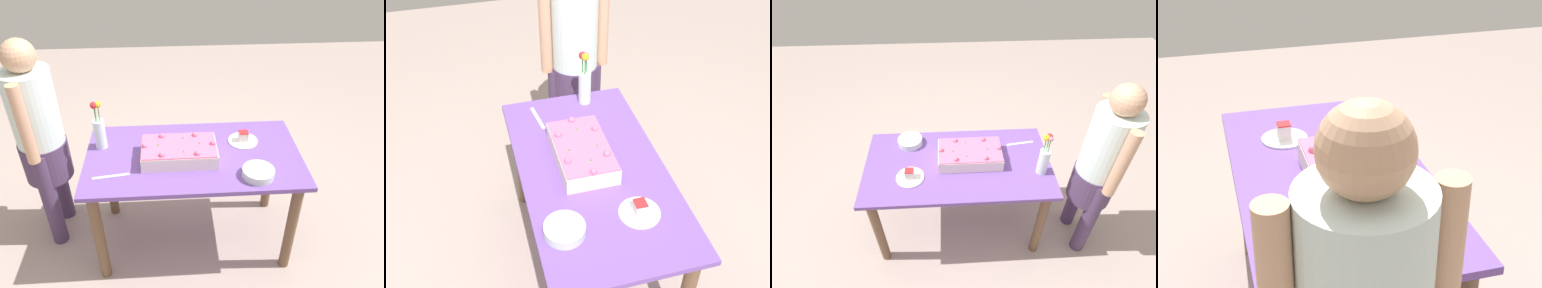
# 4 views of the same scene
# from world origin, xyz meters

# --- Properties ---
(ground_plane) EXTENTS (8.00, 8.00, 0.00)m
(ground_plane) POSITION_xyz_m (0.00, 0.00, 0.00)
(ground_plane) COLOR #AE9A92
(dining_table) EXTENTS (1.37, 0.74, 0.77)m
(dining_table) POSITION_xyz_m (0.00, 0.00, 0.63)
(dining_table) COLOR #704AA1
(dining_table) RESTS_ON ground_plane
(sheet_cake) EXTENTS (0.47, 0.28, 0.12)m
(sheet_cake) POSITION_xyz_m (-0.09, -0.03, 0.82)
(sheet_cake) COLOR white
(sheet_cake) RESTS_ON dining_table
(serving_plate_with_slice) EXTENTS (0.20, 0.20, 0.07)m
(serving_plate_with_slice) POSITION_xyz_m (0.34, 0.13, 0.79)
(serving_plate_with_slice) COLOR white
(serving_plate_with_slice) RESTS_ON dining_table
(cake_knife) EXTENTS (0.22, 0.05, 0.00)m
(cake_knife) POSITION_xyz_m (-0.50, -0.19, 0.77)
(cake_knife) COLOR silver
(cake_knife) RESTS_ON dining_table
(flower_vase) EXTENTS (0.07, 0.07, 0.34)m
(flower_vase) POSITION_xyz_m (-0.59, 0.12, 0.90)
(flower_vase) COLOR white
(flower_vase) RESTS_ON dining_table
(fruit_bowl) EXTENTS (0.19, 0.19, 0.05)m
(fruit_bowl) POSITION_xyz_m (0.37, -0.24, 0.79)
(fruit_bowl) COLOR silver
(fruit_bowl) RESTS_ON dining_table
(person_standing) EXTENTS (0.31, 0.45, 1.49)m
(person_standing) POSITION_xyz_m (-0.99, 0.16, 0.85)
(person_standing) COLOR #483357
(person_standing) RESTS_ON ground_plane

